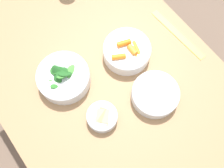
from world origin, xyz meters
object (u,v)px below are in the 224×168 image
Objects in this scene: bowl_greens at (64,77)px; ruler at (178,34)px; bowl_cookies at (102,117)px; bowl_beans_hotdog at (155,95)px; bowl_carrots at (127,51)px.

bowl_greens is 0.49m from ruler.
bowl_cookies is 0.46m from ruler.
bowl_beans_hotdog is at bearing 42.50° from bowl_greens.
bowl_cookies is 0.39× the size of ruler.
bowl_greens is 0.34m from bowl_beans_hotdog.
bowl_greens is 0.21m from bowl_cookies.
bowl_greens is at bearing -137.50° from bowl_beans_hotdog.
bowl_carrots is at bearing 77.94° from bowl_greens.
ruler is at bearing 77.23° from bowl_carrots.
bowl_greens is at bearing -102.06° from bowl_carrots.
bowl_carrots is 0.27m from bowl_cookies.
bowl_greens is at bearing -102.39° from ruler.
bowl_beans_hotdog is (0.25, 0.23, -0.01)m from bowl_greens.
bowl_beans_hotdog is at bearing 76.41° from bowl_cookies.
bowl_cookies is at bearing -103.59° from bowl_beans_hotdog.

